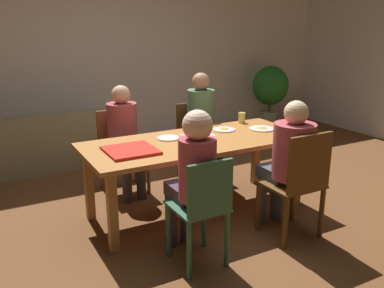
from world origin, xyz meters
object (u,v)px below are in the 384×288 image
(person_1, at_px, (203,119))
(plate_2, at_px, (224,129))
(chair_0, at_px, (120,145))
(person_3, at_px, (193,173))
(dining_table, at_px, (197,148))
(drinking_glass_0, at_px, (242,118))
(potted_plant, at_px, (270,89))
(chair_3, at_px, (202,207))
(pizza_box_0, at_px, (131,150))
(plate_1, at_px, (203,136))
(person_0, at_px, (124,132))
(person_2, at_px, (289,156))
(chair_2, at_px, (299,182))
(plate_0, at_px, (262,128))
(drinking_glass_1, at_px, (183,142))
(couch, at_px, (31,147))
(chair_1, at_px, (197,135))
(plate_3, at_px, (169,138))

(person_1, relative_size, plate_2, 5.41)
(chair_0, relative_size, person_3, 0.73)
(dining_table, xyz_separation_m, chair_0, (-0.44, 0.92, -0.15))
(drinking_glass_0, height_order, potted_plant, potted_plant)
(chair_3, distance_m, person_3, 0.26)
(pizza_box_0, bearing_deg, chair_0, 76.03)
(person_1, xyz_separation_m, person_3, (-0.92, -1.45, -0.02))
(person_1, bearing_deg, drinking_glass_0, -53.40)
(dining_table, height_order, pizza_box_0, pizza_box_0)
(plate_1, bearing_deg, chair_3, -120.16)
(person_0, height_order, person_2, person_2)
(plate_1, xyz_separation_m, plate_2, (0.32, 0.12, -0.00))
(person_0, distance_m, chair_2, 1.89)
(plate_0, bearing_deg, dining_table, -178.25)
(chair_2, height_order, pizza_box_0, chair_2)
(person_0, xyz_separation_m, person_3, (-0.00, -1.49, 0.02))
(dining_table, xyz_separation_m, plate_1, (0.10, 0.06, 0.09))
(plate_0, distance_m, drinking_glass_0, 0.34)
(pizza_box_0, bearing_deg, person_0, 73.65)
(person_0, relative_size, chair_3, 1.34)
(person_2, relative_size, plate_1, 4.94)
(drinking_glass_1, bearing_deg, plate_2, 29.97)
(person_0, distance_m, drinking_glass_1, 1.00)
(plate_1, relative_size, drinking_glass_1, 1.85)
(person_2, distance_m, couch, 3.35)
(person_0, height_order, plate_1, person_0)
(drinking_glass_0, bearing_deg, plate_1, -155.51)
(plate_2, height_order, drinking_glass_1, drinking_glass_1)
(person_3, distance_m, drinking_glass_1, 0.55)
(plate_0, distance_m, couch, 2.93)
(chair_1, xyz_separation_m, chair_2, (0.00, -1.73, 0.02))
(drinking_glass_0, bearing_deg, person_3, -138.03)
(person_1, height_order, plate_3, person_1)
(chair_0, bearing_deg, person_0, -90.00)
(plate_3, bearing_deg, plate_2, 1.42)
(plate_1, height_order, plate_3, plate_1)
(chair_1, bearing_deg, drinking_glass_0, -61.31)
(person_0, xyz_separation_m, person_1, (0.92, -0.04, 0.04))
(person_3, bearing_deg, plate_2, 46.32)
(plate_0, bearing_deg, drinking_glass_0, 92.12)
(plate_0, bearing_deg, person_2, -110.95)
(pizza_box_0, relative_size, potted_plant, 0.39)
(drinking_glass_0, height_order, couch, drinking_glass_0)
(drinking_glass_1, height_order, potted_plant, potted_plant)
(dining_table, distance_m, chair_2, 1.00)
(person_0, distance_m, drinking_glass_0, 1.27)
(plate_0, bearing_deg, plate_3, 172.01)
(chair_2, bearing_deg, chair_3, 179.66)
(person_0, bearing_deg, couch, 119.43)
(person_1, height_order, chair_2, person_1)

